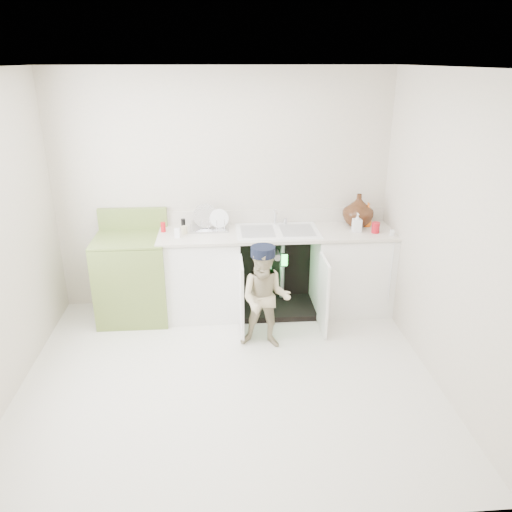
% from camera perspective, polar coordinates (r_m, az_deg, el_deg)
% --- Properties ---
extents(ground, '(3.50, 3.50, 0.00)m').
position_cam_1_polar(ground, '(4.44, -3.11, -13.55)').
color(ground, beige).
rests_on(ground, ground).
extents(room_shell, '(6.00, 5.50, 1.26)m').
position_cam_1_polar(room_shell, '(3.86, -3.48, 1.80)').
color(room_shell, '#BEB5A3').
rests_on(room_shell, ground).
extents(counter_run, '(2.44, 1.02, 1.24)m').
position_cam_1_polar(counter_run, '(5.31, 2.73, -1.46)').
color(counter_run, white).
rests_on(counter_run, ground).
extents(avocado_stove, '(0.71, 0.65, 1.11)m').
position_cam_1_polar(avocado_stove, '(5.33, -13.84, -2.24)').
color(avocado_stove, olive).
rests_on(avocado_stove, ground).
extents(repair_worker, '(0.54, 0.61, 1.00)m').
position_cam_1_polar(repair_worker, '(4.61, 1.08, -4.78)').
color(repair_worker, '#C3B38C').
rests_on(repair_worker, ground).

